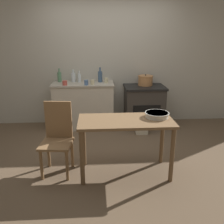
# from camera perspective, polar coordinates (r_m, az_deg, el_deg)

# --- Properties ---
(ground_plane) EXTENTS (14.00, 14.00, 0.00)m
(ground_plane) POSITION_cam_1_polar(r_m,az_deg,el_deg) (3.93, 0.37, -9.70)
(ground_plane) COLOR brown
(wall_back) EXTENTS (8.00, 0.07, 2.55)m
(wall_back) POSITION_cam_1_polar(r_m,az_deg,el_deg) (5.10, -0.92, 11.71)
(wall_back) COLOR #B2AD9E
(wall_back) RESTS_ON ground_plane
(counter_cabinet) EXTENTS (1.17, 0.59, 0.89)m
(counter_cabinet) POSITION_cam_1_polar(r_m,az_deg,el_deg) (4.95, -6.48, 1.60)
(counter_cabinet) COLOR beige
(counter_cabinet) RESTS_ON ground_plane
(stove) EXTENTS (0.79, 0.62, 0.81)m
(stove) POSITION_cam_1_polar(r_m,az_deg,el_deg) (5.03, 7.29, 1.40)
(stove) COLOR #38332D
(stove) RESTS_ON ground_plane
(work_table) EXTENTS (1.20, 0.58, 0.76)m
(work_table) POSITION_cam_1_polar(r_m,az_deg,el_deg) (3.20, 3.13, -3.80)
(work_table) COLOR brown
(work_table) RESTS_ON ground_plane
(chair) EXTENTS (0.44, 0.44, 0.95)m
(chair) POSITION_cam_1_polar(r_m,az_deg,el_deg) (3.39, -12.36, -5.51)
(chair) COLOR olive
(chair) RESTS_ON ground_plane
(flour_sack) EXTENTS (0.22, 0.15, 0.30)m
(flour_sack) POSITION_cam_1_polar(r_m,az_deg,el_deg) (4.68, 6.79, -3.17)
(flour_sack) COLOR beige
(flour_sack) RESTS_ON ground_plane
(stock_pot) EXTENTS (0.29, 0.29, 0.22)m
(stock_pot) POSITION_cam_1_polar(r_m,az_deg,el_deg) (5.00, 7.64, 7.18)
(stock_pot) COLOR #B77A47
(stock_pot) RESTS_ON stove
(mixing_bowl_large) EXTENTS (0.31, 0.31, 0.07)m
(mixing_bowl_large) POSITION_cam_1_polar(r_m,az_deg,el_deg) (3.29, 10.24, -0.58)
(mixing_bowl_large) COLOR silver
(mixing_bowl_large) RESTS_ON work_table
(bottle_far_left) EXTENTS (0.08, 0.08, 0.24)m
(bottle_far_left) POSITION_cam_1_polar(r_m,az_deg,el_deg) (4.99, -8.84, 7.92)
(bottle_far_left) COLOR silver
(bottle_far_left) RESTS_ON counter_cabinet
(bottle_left) EXTENTS (0.08, 0.08, 0.28)m
(bottle_left) POSITION_cam_1_polar(r_m,az_deg,el_deg) (4.89, -2.73, 8.13)
(bottle_left) COLOR #3D5675
(bottle_left) RESTS_ON counter_cabinet
(bottle_mid_left) EXTENTS (0.08, 0.08, 0.26)m
(bottle_mid_left) POSITION_cam_1_polar(r_m,az_deg,el_deg) (5.01, -11.92, 7.89)
(bottle_mid_left) COLOR #517F5B
(bottle_mid_left) RESTS_ON counter_cabinet
(bottle_center_left) EXTENTS (0.06, 0.06, 0.22)m
(bottle_center_left) POSITION_cam_1_polar(r_m,az_deg,el_deg) (4.91, -7.48, 7.76)
(bottle_center_left) COLOR silver
(bottle_center_left) RESTS_ON counter_cabinet
(cup_center) EXTENTS (0.07, 0.07, 0.10)m
(cup_center) POSITION_cam_1_polar(r_m,az_deg,el_deg) (4.80, -1.33, 7.23)
(cup_center) COLOR beige
(cup_center) RESTS_ON counter_cabinet
(cup_center_right) EXTENTS (0.07, 0.07, 0.09)m
(cup_center_right) POSITION_cam_1_polar(r_m,az_deg,el_deg) (4.65, -4.51, 6.78)
(cup_center_right) COLOR beige
(cup_center_right) RESTS_ON counter_cabinet
(cup_mid_right) EXTENTS (0.09, 0.09, 0.08)m
(cup_mid_right) POSITION_cam_1_polar(r_m,az_deg,el_deg) (4.67, -10.72, 6.54)
(cup_mid_right) COLOR #B74C42
(cup_mid_right) RESTS_ON counter_cabinet
(cup_right) EXTENTS (0.07, 0.07, 0.09)m
(cup_right) POSITION_cam_1_polar(r_m,az_deg,el_deg) (4.63, -5.91, 6.71)
(cup_right) COLOR #4C6B99
(cup_right) RESTS_ON counter_cabinet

